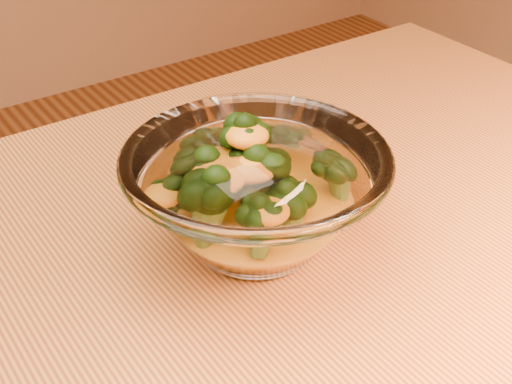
{
  "coord_description": "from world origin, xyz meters",
  "views": [
    {
      "loc": [
        -0.17,
        -0.31,
        1.13
      ],
      "look_at": [
        0.11,
        0.09,
        0.81
      ],
      "focal_mm": 50.0,
      "sensor_mm": 36.0,
      "label": 1
    }
  ],
  "objects": [
    {
      "name": "cheese_sauce",
      "position": [
        0.11,
        0.09,
        0.78
      ],
      "size": [
        0.11,
        0.11,
        0.03
      ],
      "primitive_type": "ellipsoid",
      "color": "orange",
      "rests_on": "glass_bowl"
    },
    {
      "name": "broccoli_heap",
      "position": [
        0.1,
        0.1,
        0.82
      ],
      "size": [
        0.15,
        0.15,
        0.08
      ],
      "color": "black",
      "rests_on": "cheese_sauce"
    },
    {
      "name": "glass_bowl",
      "position": [
        0.11,
        0.09,
        0.8
      ],
      "size": [
        0.22,
        0.22,
        0.1
      ],
      "color": "white",
      "rests_on": "table"
    }
  ]
}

